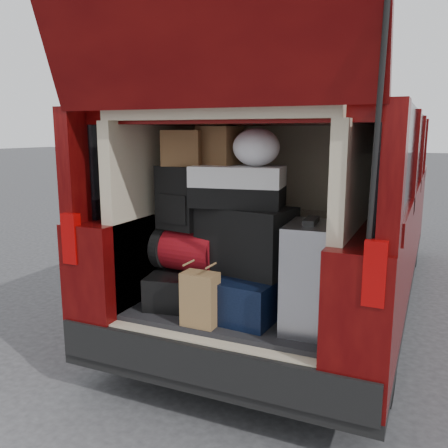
{
  "coord_description": "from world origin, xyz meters",
  "views": [
    {
      "loc": [
        1.07,
        -2.45,
        1.63
      ],
      "look_at": [
        -0.11,
        0.2,
        1.07
      ],
      "focal_mm": 38.0,
      "sensor_mm": 36.0,
      "label": 1
    }
  ],
  "objects_px": {
    "twotone_duffel": "(238,186)",
    "black_soft_case": "(246,239)",
    "silver_roller": "(309,277)",
    "kraft_bag": "(200,299)",
    "navy_hardshell": "(246,293)",
    "black_hardshell": "(183,286)",
    "backpack": "(180,198)",
    "red_duffel": "(189,250)"
  },
  "relations": [
    {
      "from": "twotone_duffel",
      "to": "black_soft_case",
      "type": "bearing_deg",
      "value": 6.19
    },
    {
      "from": "silver_roller",
      "to": "kraft_bag",
      "type": "height_order",
      "value": "silver_roller"
    },
    {
      "from": "navy_hardshell",
      "to": "silver_roller",
      "type": "height_order",
      "value": "silver_roller"
    },
    {
      "from": "black_hardshell",
      "to": "black_soft_case",
      "type": "xyz_separation_m",
      "value": [
        0.42,
        0.04,
        0.34
      ]
    },
    {
      "from": "backpack",
      "to": "twotone_duffel",
      "type": "bearing_deg",
      "value": 13.93
    },
    {
      "from": "red_duffel",
      "to": "black_hardshell",
      "type": "bearing_deg",
      "value": -148.82
    },
    {
      "from": "black_hardshell",
      "to": "black_soft_case",
      "type": "bearing_deg",
      "value": -5.81
    },
    {
      "from": "silver_roller",
      "to": "kraft_bag",
      "type": "bearing_deg",
      "value": -162.16
    },
    {
      "from": "navy_hardshell",
      "to": "backpack",
      "type": "xyz_separation_m",
      "value": [
        -0.45,
        0.02,
        0.56
      ]
    },
    {
      "from": "black_hardshell",
      "to": "red_duffel",
      "type": "xyz_separation_m",
      "value": [
        0.03,
        0.02,
        0.24
      ]
    },
    {
      "from": "black_hardshell",
      "to": "navy_hardshell",
      "type": "xyz_separation_m",
      "value": [
        0.44,
        -0.01,
        0.02
      ]
    },
    {
      "from": "kraft_bag",
      "to": "silver_roller",
      "type": "bearing_deg",
      "value": 22.11
    },
    {
      "from": "kraft_bag",
      "to": "backpack",
      "type": "height_order",
      "value": "backpack"
    },
    {
      "from": "navy_hardshell",
      "to": "silver_roller",
      "type": "xyz_separation_m",
      "value": [
        0.41,
        -0.08,
        0.18
      ]
    },
    {
      "from": "red_duffel",
      "to": "twotone_duffel",
      "type": "bearing_deg",
      "value": 7.46
    },
    {
      "from": "black_hardshell",
      "to": "kraft_bag",
      "type": "relative_size",
      "value": 1.66
    },
    {
      "from": "black_soft_case",
      "to": "backpack",
      "type": "xyz_separation_m",
      "value": [
        -0.43,
        -0.04,
        0.23
      ]
    },
    {
      "from": "black_hardshell",
      "to": "twotone_duffel",
      "type": "bearing_deg",
      "value": -7.07
    },
    {
      "from": "backpack",
      "to": "navy_hardshell",
      "type": "bearing_deg",
      "value": 8.23
    },
    {
      "from": "black_hardshell",
      "to": "twotone_duffel",
      "type": "xyz_separation_m",
      "value": [
        0.37,
        0.03,
        0.66
      ]
    },
    {
      "from": "kraft_bag",
      "to": "red_duffel",
      "type": "bearing_deg",
      "value": 128.03
    },
    {
      "from": "navy_hardshell",
      "to": "kraft_bag",
      "type": "bearing_deg",
      "value": -114.05
    },
    {
      "from": "kraft_bag",
      "to": "red_duffel",
      "type": "height_order",
      "value": "red_duffel"
    },
    {
      "from": "twotone_duffel",
      "to": "navy_hardshell",
      "type": "bearing_deg",
      "value": -37.7
    },
    {
      "from": "black_soft_case",
      "to": "twotone_duffel",
      "type": "xyz_separation_m",
      "value": [
        -0.05,
        -0.01,
        0.32
      ]
    },
    {
      "from": "black_soft_case",
      "to": "twotone_duffel",
      "type": "relative_size",
      "value": 1.02
    },
    {
      "from": "black_hardshell",
      "to": "kraft_bag",
      "type": "height_order",
      "value": "kraft_bag"
    },
    {
      "from": "backpack",
      "to": "kraft_bag",
      "type": "bearing_deg",
      "value": -36.29
    },
    {
      "from": "black_hardshell",
      "to": "twotone_duffel",
      "type": "relative_size",
      "value": 0.95
    },
    {
      "from": "red_duffel",
      "to": "backpack",
      "type": "bearing_deg",
      "value": -160.4
    },
    {
      "from": "backpack",
      "to": "twotone_duffel",
      "type": "distance_m",
      "value": 0.39
    },
    {
      "from": "black_hardshell",
      "to": "silver_roller",
      "type": "distance_m",
      "value": 0.87
    },
    {
      "from": "navy_hardshell",
      "to": "black_soft_case",
      "type": "xyz_separation_m",
      "value": [
        -0.02,
        0.05,
        0.32
      ]
    },
    {
      "from": "navy_hardshell",
      "to": "black_soft_case",
      "type": "height_order",
      "value": "black_soft_case"
    },
    {
      "from": "black_soft_case",
      "to": "navy_hardshell",
      "type": "bearing_deg",
      "value": -58.38
    },
    {
      "from": "backpack",
      "to": "black_hardshell",
      "type": "bearing_deg",
      "value": -4.24
    },
    {
      "from": "kraft_bag",
      "to": "black_soft_case",
      "type": "distance_m",
      "value": 0.47
    },
    {
      "from": "navy_hardshell",
      "to": "red_duffel",
      "type": "height_order",
      "value": "red_duffel"
    },
    {
      "from": "black_hardshell",
      "to": "black_soft_case",
      "type": "height_order",
      "value": "black_soft_case"
    },
    {
      "from": "silver_roller",
      "to": "red_duffel",
      "type": "distance_m",
      "value": 0.82
    },
    {
      "from": "black_hardshell",
      "to": "backpack",
      "type": "bearing_deg",
      "value": 153.99
    },
    {
      "from": "black_hardshell",
      "to": "backpack",
      "type": "height_order",
      "value": "backpack"
    }
  ]
}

